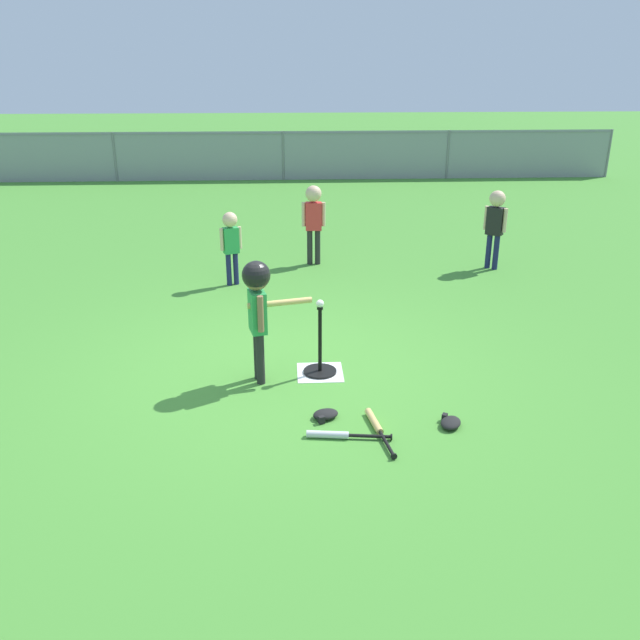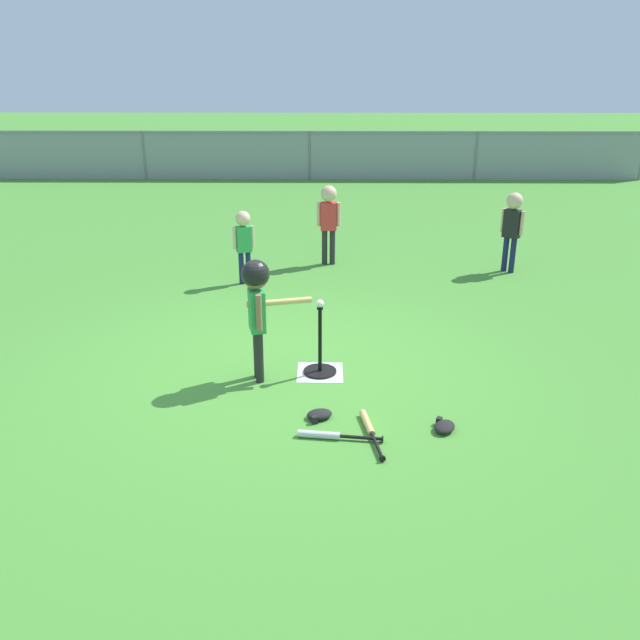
{
  "view_description": "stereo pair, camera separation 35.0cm",
  "coord_description": "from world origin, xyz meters",
  "px_view_note": "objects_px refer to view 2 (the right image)",
  "views": [
    {
      "loc": [
        0.07,
        -5.93,
        2.89
      ],
      "look_at": [
        0.36,
        -0.08,
        0.55
      ],
      "focal_mm": 37.7,
      "sensor_mm": 36.0,
      "label": 1
    },
    {
      "loc": [
        0.42,
        -5.94,
        2.89
      ],
      "look_at": [
        0.36,
        -0.08,
        0.55
      ],
      "focal_mm": 37.7,
      "sensor_mm": 36.0,
      "label": 2
    }
  ],
  "objects_px": {
    "fielder_near_left": "(512,222)",
    "spare_bat_wood": "(369,427)",
    "batter_child": "(257,296)",
    "fielder_near_right": "(244,237)",
    "fielder_deep_right": "(329,214)",
    "spare_bat_silver": "(328,435)",
    "baseball_on_tee": "(320,304)",
    "batting_tee": "(320,363)",
    "glove_near_bats": "(319,415)",
    "glove_by_plate": "(444,426)"
  },
  "relations": [
    {
      "from": "fielder_near_right",
      "to": "spare_bat_silver",
      "type": "bearing_deg",
      "value": -74.21
    },
    {
      "from": "fielder_deep_right",
      "to": "glove_near_bats",
      "type": "height_order",
      "value": "fielder_deep_right"
    },
    {
      "from": "fielder_near_right",
      "to": "batting_tee",
      "type": "bearing_deg",
      "value": -69.19
    },
    {
      "from": "spare_bat_wood",
      "to": "fielder_near_left",
      "type": "bearing_deg",
      "value": 62.96
    },
    {
      "from": "fielder_near_left",
      "to": "glove_by_plate",
      "type": "bearing_deg",
      "value": -110.24
    },
    {
      "from": "fielder_near_right",
      "to": "baseball_on_tee",
      "type": "bearing_deg",
      "value": -69.19
    },
    {
      "from": "fielder_near_left",
      "to": "spare_bat_silver",
      "type": "bearing_deg",
      "value": -119.79
    },
    {
      "from": "fielder_near_right",
      "to": "glove_near_bats",
      "type": "bearing_deg",
      "value": -73.93
    },
    {
      "from": "fielder_near_right",
      "to": "batter_child",
      "type": "bearing_deg",
      "value": -80.8
    },
    {
      "from": "fielder_near_left",
      "to": "glove_near_bats",
      "type": "height_order",
      "value": "fielder_near_left"
    },
    {
      "from": "batter_child",
      "to": "glove_near_bats",
      "type": "relative_size",
      "value": 4.52
    },
    {
      "from": "batting_tee",
      "to": "glove_near_bats",
      "type": "height_order",
      "value": "batting_tee"
    },
    {
      "from": "batter_child",
      "to": "fielder_near_right",
      "type": "distance_m",
      "value": 2.9
    },
    {
      "from": "fielder_deep_right",
      "to": "batting_tee",
      "type": "bearing_deg",
      "value": -91.38
    },
    {
      "from": "fielder_near_left",
      "to": "glove_near_bats",
      "type": "bearing_deg",
      "value": -122.41
    },
    {
      "from": "batting_tee",
      "to": "fielder_deep_right",
      "type": "relative_size",
      "value": 0.59
    },
    {
      "from": "baseball_on_tee",
      "to": "fielder_deep_right",
      "type": "height_order",
      "value": "fielder_deep_right"
    },
    {
      "from": "fielder_near_left",
      "to": "glove_near_bats",
      "type": "distance_m",
      "value": 4.93
    },
    {
      "from": "batting_tee",
      "to": "fielder_near_left",
      "type": "height_order",
      "value": "fielder_near_left"
    },
    {
      "from": "fielder_near_left",
      "to": "spare_bat_silver",
      "type": "distance_m",
      "value": 5.17
    },
    {
      "from": "baseball_on_tee",
      "to": "glove_near_bats",
      "type": "xyz_separation_m",
      "value": [
        0.0,
        -0.87,
        -0.68
      ]
    },
    {
      "from": "fielder_deep_right",
      "to": "fielder_near_left",
      "type": "xyz_separation_m",
      "value": [
        2.53,
        -0.35,
        -0.02
      ]
    },
    {
      "from": "spare_bat_silver",
      "to": "glove_by_plate",
      "type": "relative_size",
      "value": 2.56
    },
    {
      "from": "spare_bat_silver",
      "to": "batter_child",
      "type": "bearing_deg",
      "value": 121.32
    },
    {
      "from": "batting_tee",
      "to": "fielder_deep_right",
      "type": "bearing_deg",
      "value": 88.62
    },
    {
      "from": "baseball_on_tee",
      "to": "spare_bat_silver",
      "type": "distance_m",
      "value": 1.38
    },
    {
      "from": "batting_tee",
      "to": "fielder_near_right",
      "type": "relative_size",
      "value": 0.69
    },
    {
      "from": "batter_child",
      "to": "fielder_deep_right",
      "type": "bearing_deg",
      "value": 80.05
    },
    {
      "from": "baseball_on_tee",
      "to": "batter_child",
      "type": "xyz_separation_m",
      "value": [
        -0.57,
        -0.14,
        0.12
      ]
    },
    {
      "from": "spare_bat_silver",
      "to": "fielder_near_right",
      "type": "bearing_deg",
      "value": 105.79
    },
    {
      "from": "batting_tee",
      "to": "baseball_on_tee",
      "type": "bearing_deg",
      "value": 180.0
    },
    {
      "from": "fielder_deep_right",
      "to": "glove_near_bats",
      "type": "bearing_deg",
      "value": -91.09
    },
    {
      "from": "baseball_on_tee",
      "to": "fielder_near_right",
      "type": "bearing_deg",
      "value": 110.81
    },
    {
      "from": "batting_tee",
      "to": "fielder_near_left",
      "type": "bearing_deg",
      "value": 51.13
    },
    {
      "from": "fielder_near_right",
      "to": "spare_bat_silver",
      "type": "height_order",
      "value": "fielder_near_right"
    },
    {
      "from": "batting_tee",
      "to": "fielder_near_right",
      "type": "distance_m",
      "value": 2.95
    },
    {
      "from": "batting_tee",
      "to": "glove_near_bats",
      "type": "bearing_deg",
      "value": -89.86
    },
    {
      "from": "batter_child",
      "to": "fielder_deep_right",
      "type": "height_order",
      "value": "batter_child"
    },
    {
      "from": "fielder_deep_right",
      "to": "fielder_near_left",
      "type": "relative_size",
      "value": 1.03
    },
    {
      "from": "fielder_deep_right",
      "to": "fielder_near_right",
      "type": "bearing_deg",
      "value": -141.62
    },
    {
      "from": "batter_child",
      "to": "spare_bat_silver",
      "type": "height_order",
      "value": "batter_child"
    },
    {
      "from": "baseball_on_tee",
      "to": "batter_child",
      "type": "distance_m",
      "value": 0.6
    },
    {
      "from": "fielder_near_left",
      "to": "spare_bat_wood",
      "type": "bearing_deg",
      "value": -117.04
    },
    {
      "from": "baseball_on_tee",
      "to": "glove_near_bats",
      "type": "relative_size",
      "value": 0.28
    },
    {
      "from": "batter_child",
      "to": "fielder_deep_right",
      "type": "xyz_separation_m",
      "value": [
        0.66,
        3.74,
        -0.1
      ]
    },
    {
      "from": "glove_near_bats",
      "to": "fielder_near_left",
      "type": "bearing_deg",
      "value": 57.59
    },
    {
      "from": "batting_tee",
      "to": "spare_bat_wood",
      "type": "bearing_deg",
      "value": -68.9
    },
    {
      "from": "fielder_near_right",
      "to": "spare_bat_silver",
      "type": "xyz_separation_m",
      "value": [
        1.1,
        -3.91,
        -0.6
      ]
    },
    {
      "from": "batting_tee",
      "to": "fielder_deep_right",
      "type": "height_order",
      "value": "fielder_deep_right"
    },
    {
      "from": "batter_child",
      "to": "glove_near_bats",
      "type": "xyz_separation_m",
      "value": [
        0.57,
        -0.73,
        -0.8
      ]
    }
  ]
}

